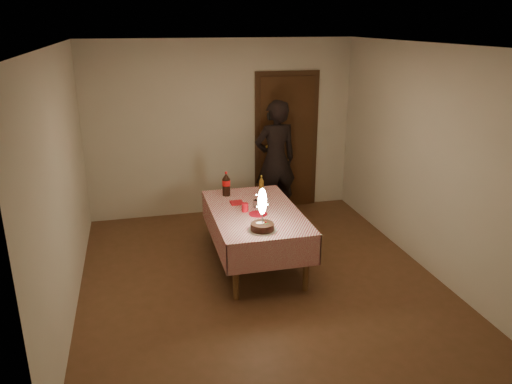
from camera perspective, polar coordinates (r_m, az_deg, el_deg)
ground at (r=5.88m, az=0.34°, el=-9.76°), size 4.00×4.50×0.01m
room_shell at (r=5.36m, az=0.53°, el=6.37°), size 4.04×4.54×2.62m
dining_table at (r=5.93m, az=-0.12°, el=-2.98°), size 1.02×1.72×0.70m
birthday_cake at (r=5.30m, az=0.72°, el=-3.10°), size 0.31×0.31×0.48m
red_plate at (r=5.78m, az=0.24°, el=-2.52°), size 0.22×0.22×0.01m
red_cup at (r=5.85m, az=-1.26°, el=-1.77°), size 0.08×0.08×0.10m
clear_cup at (r=5.98m, az=0.01°, el=-1.35°), size 0.07×0.07×0.09m
napkin_stack at (r=6.12m, az=-2.23°, el=-1.23°), size 0.15×0.15×0.02m
cola_bottle at (r=6.36m, az=-3.42°, el=0.92°), size 0.10×0.10×0.32m
amber_bottle_right at (r=6.40m, az=0.62°, el=0.74°), size 0.06×0.06×0.25m
photographer at (r=7.34m, az=2.23°, el=3.67°), size 0.70×0.51×1.77m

